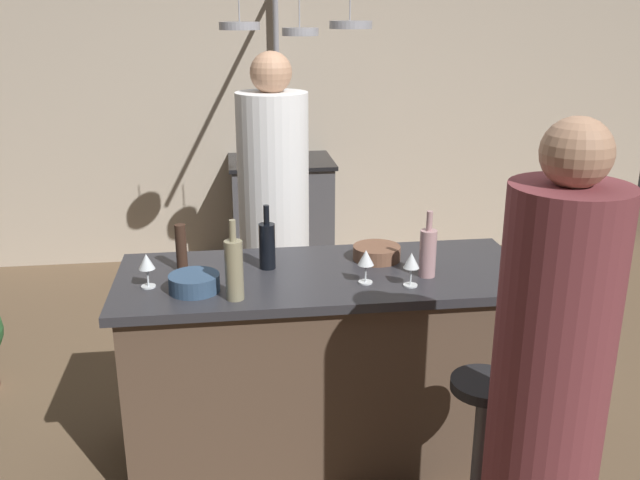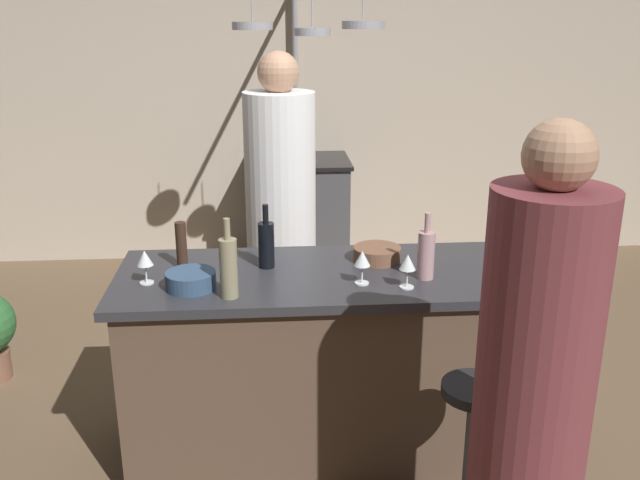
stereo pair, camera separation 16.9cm
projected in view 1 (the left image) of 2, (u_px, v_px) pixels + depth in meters
ground_plane at (324, 448)px, 3.32m from camera, size 9.00×9.00×0.00m
back_wall at (276, 99)px, 5.58m from camera, size 6.40×0.16×2.60m
kitchen_island at (324, 364)px, 3.17m from camera, size 1.80×0.72×0.90m
stove_range at (282, 215)px, 5.48m from camera, size 0.80×0.64×0.89m
chef at (274, 232)px, 3.79m from camera, size 0.38×0.38×1.79m
bar_stool_right at (480, 450)px, 2.68m from camera, size 0.28×0.28×0.68m
guest_right at (546, 406)px, 2.20m from camera, size 0.36×0.36×1.71m
overhead_pot_rack at (289, 59)px, 4.57m from camera, size 0.90×1.44×2.17m
pepper_mill at (181, 248)px, 3.02m from camera, size 0.05×0.05×0.21m
wine_bottle_white at (234, 269)px, 2.71m from camera, size 0.07×0.07×0.33m
wine_bottle_rose at (428, 252)px, 2.96m from camera, size 0.07×0.07×0.29m
wine_bottle_dark at (267, 245)px, 3.05m from camera, size 0.07×0.07×0.29m
wine_glass_by_chef at (366, 259)px, 2.88m from camera, size 0.07×0.07×0.15m
wine_glass_near_left_guest at (411, 262)px, 2.85m from camera, size 0.07×0.07×0.15m
wine_glass_near_right_guest at (147, 263)px, 2.84m from camera, size 0.07×0.07×0.15m
mixing_bowl_blue at (194, 283)px, 2.82m from camera, size 0.21×0.21×0.07m
mixing_bowl_wooden at (377, 253)px, 3.18m from camera, size 0.22×0.22×0.06m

